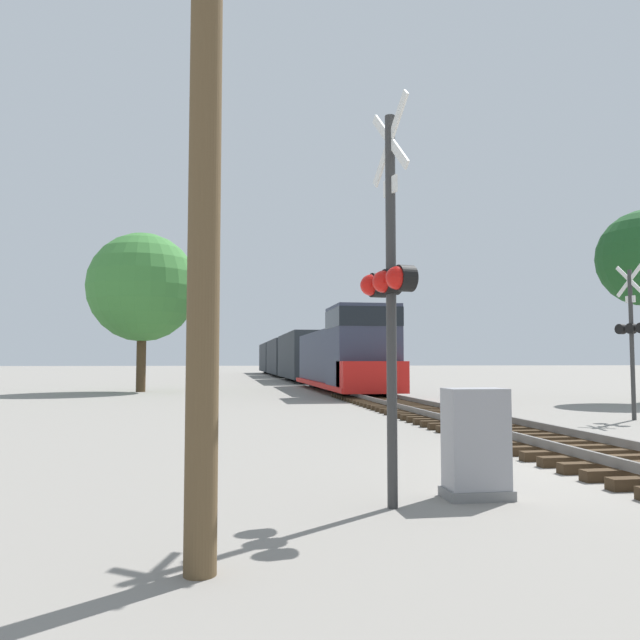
% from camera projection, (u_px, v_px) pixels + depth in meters
% --- Properties ---
extents(ground_plane, '(400.00, 400.00, 0.00)m').
position_uv_depth(ground_plane, '(627.00, 468.00, 9.73)').
color(ground_plane, gray).
extents(rail_track_bed, '(2.60, 160.00, 0.31)m').
position_uv_depth(rail_track_bed, '(627.00, 460.00, 9.74)').
color(rail_track_bed, '#382819').
rests_on(rail_track_bed, ground).
extents(freight_train, '(2.87, 62.87, 4.17)m').
position_uv_depth(freight_train, '(293.00, 358.00, 56.79)').
color(freight_train, '#33384C').
rests_on(freight_train, ground).
extents(crossing_signal_near, '(0.48, 1.01, 4.75)m').
position_uv_depth(crossing_signal_near, '(389.00, 284.00, 7.27)').
color(crossing_signal_near, '#333333').
rests_on(crossing_signal_near, ground).
extents(crossing_signal_far, '(0.54, 1.01, 4.46)m').
position_uv_depth(crossing_signal_far, '(632.00, 332.00, 17.84)').
color(crossing_signal_far, '#333333').
rests_on(crossing_signal_far, ground).
extents(relay_cabinet, '(0.81, 0.51, 1.34)m').
position_uv_depth(relay_cabinet, '(476.00, 444.00, 7.65)').
color(relay_cabinet, slate).
rests_on(relay_cabinet, ground).
extents(tree_mid_background, '(5.92, 5.92, 8.64)m').
position_uv_depth(tree_mid_background, '(143.00, 288.00, 33.94)').
color(tree_mid_background, '#473521').
rests_on(tree_mid_background, ground).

